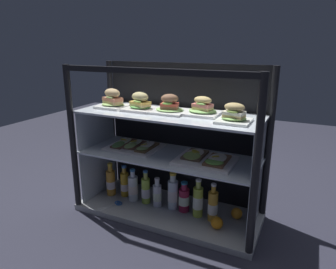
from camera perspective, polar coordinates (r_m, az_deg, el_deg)
name	(u,v)px	position (r m, az deg, el deg)	size (l,w,h in m)	color
ground_plane	(168,214)	(2.09, 0.00, -14.75)	(6.00, 6.00, 0.02)	#272835
case_base_deck	(168,211)	(2.08, 0.00, -14.08)	(1.18, 0.47, 0.04)	#A3A5A7
case_frame	(175,133)	(1.96, 1.34, 0.26)	(1.18, 0.47, 0.96)	black
riser_lower_tier	(168,183)	(1.98, 0.00, -9.11)	(1.10, 0.39, 0.36)	silver
shelf_lower_glass	(168,156)	(1.91, 0.00, -4.03)	(1.12, 0.41, 0.01)	silver
riser_upper_tier	(168,135)	(1.87, 0.00, -0.18)	(1.10, 0.39, 0.26)	silver
shelf_upper_glass	(168,114)	(1.83, 0.00, 3.83)	(1.12, 0.41, 0.01)	silver
plated_roll_sandwich_near_left_corner	(113,100)	(2.03, -10.33, 6.32)	(0.18, 0.18, 0.12)	white
plated_roll_sandwich_right_of_center	(140,103)	(1.92, -5.24, 5.83)	(0.19, 0.19, 0.11)	white
plated_roll_sandwich_center	(169,106)	(1.84, 0.27, 5.28)	(0.21, 0.21, 0.11)	white
plated_roll_sandwich_far_left	(203,109)	(1.80, 6.49, 4.86)	(0.20, 0.20, 0.11)	white
plated_roll_sandwich_left_of_center	(234,115)	(1.64, 12.28, 3.57)	(0.18, 0.18, 0.10)	white
open_sandwich_tray_left_of_center	(134,146)	(2.04, -6.32, -2.09)	(0.34, 0.28, 0.06)	white
open_sandwich_tray_mid_right	(206,159)	(1.80, 7.08, -4.58)	(0.34, 0.28, 0.06)	white
juice_bottle_near_post	(111,182)	(2.23, -10.70, -8.80)	(0.07, 0.07, 0.24)	orange
juice_bottle_back_left	(125,184)	(2.21, -8.13, -9.16)	(0.06, 0.06, 0.23)	gold
juice_bottle_front_second	(133,188)	(2.14, -6.62, -9.93)	(0.07, 0.07, 0.23)	white
juice_bottle_front_right_end	(146,190)	(2.10, -4.17, -10.41)	(0.06, 0.06, 0.23)	#ADD243
juice_bottle_tucked_behind	(157,195)	(2.06, -2.05, -11.24)	(0.06, 0.06, 0.20)	white
juice_bottle_front_left_end	(173,194)	(2.02, 0.92, -11.05)	(0.07, 0.07, 0.25)	white
juice_bottle_front_fourth	(184,199)	(2.00, 3.03, -12.00)	(0.07, 0.07, 0.20)	#9D1E3D
juice_bottle_back_right	(198,201)	(1.95, 5.59, -12.39)	(0.06, 0.06, 0.25)	#B7D243
juice_bottle_back_center	(213,206)	(1.92, 8.41, -13.12)	(0.06, 0.06, 0.24)	gold
orange_fruit_beside_bottles	(237,213)	(1.99, 12.76, -14.22)	(0.07, 0.07, 0.07)	orange
orange_fruit_near_left_post	(217,223)	(1.88, 9.16, -16.04)	(0.07, 0.07, 0.07)	orange
kitchen_scissors	(116,204)	(2.14, -9.80, -12.74)	(0.13, 0.17, 0.01)	silver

